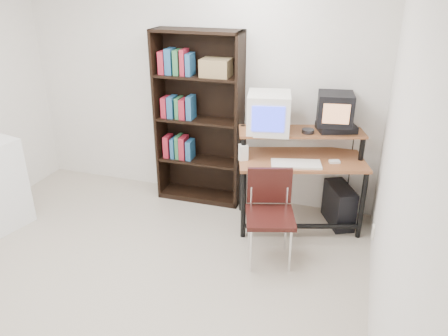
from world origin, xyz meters
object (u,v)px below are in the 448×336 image
(crt_tv, at_px, (335,109))
(pc_tower, at_px, (339,205))
(bookshelf, at_px, (199,117))
(school_chair, at_px, (270,207))
(crt_monitor, at_px, (269,113))
(computer_desk, at_px, (301,162))

(crt_tv, height_order, pc_tower, crt_tv)
(bookshelf, bearing_deg, pc_tower, -5.25)
(school_chair, distance_m, bookshelf, 1.43)
(crt_monitor, xyz_separation_m, pc_tower, (0.76, 0.12, -0.95))
(crt_monitor, xyz_separation_m, school_chair, (0.19, -0.68, -0.65))
(crt_tv, height_order, bookshelf, bookshelf)
(school_chair, bearing_deg, bookshelf, 120.73)
(crt_monitor, height_order, crt_tv, crt_tv)
(crt_monitor, relative_size, school_chair, 0.57)
(bookshelf, bearing_deg, computer_desk, -12.39)
(computer_desk, bearing_deg, crt_monitor, 162.90)
(computer_desk, xyz_separation_m, bookshelf, (-1.16, 0.24, 0.28))
(computer_desk, distance_m, crt_monitor, 0.58)
(crt_monitor, bearing_deg, bookshelf, 152.55)
(computer_desk, height_order, crt_tv, crt_tv)
(crt_tv, relative_size, school_chair, 0.44)
(computer_desk, distance_m, crt_tv, 0.61)
(pc_tower, distance_m, school_chair, 1.03)
(crt_tv, height_order, school_chair, crt_tv)
(crt_tv, distance_m, pc_tower, 1.01)
(computer_desk, bearing_deg, crt_tv, 16.36)
(crt_monitor, bearing_deg, school_chair, -85.66)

